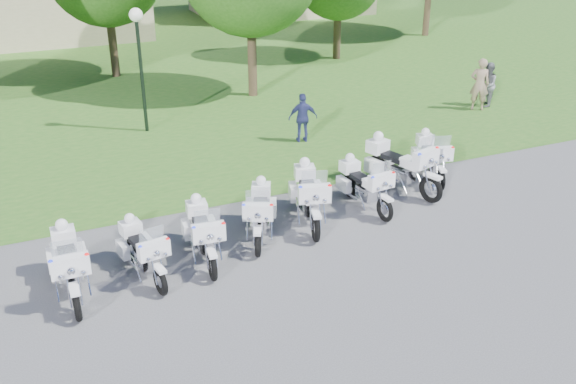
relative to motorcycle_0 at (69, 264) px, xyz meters
name	(u,v)px	position (x,y,z in m)	size (l,w,h in m)	color
ground	(347,241)	(6.15, -0.38, -0.67)	(100.00, 100.00, 0.00)	#4F4F54
grass_lawn	(128,33)	(6.15, 26.62, -0.67)	(100.00, 48.00, 0.01)	#2E6921
motorcycle_0	(69,264)	(0.00, 0.00, 0.00)	(0.79, 2.39, 1.61)	black
motorcycle_1	(143,250)	(1.50, 0.08, -0.07)	(0.91, 2.12, 1.43)	black
motorcycle_2	(203,232)	(2.87, 0.26, -0.03)	(0.89, 2.28, 1.53)	black
motorcycle_3	(260,212)	(4.38, 0.70, -0.04)	(1.31, 2.10, 1.51)	black
motorcycle_4	(309,195)	(5.78, 0.95, 0.03)	(1.27, 2.43, 1.68)	black
motorcycle_5	(364,184)	(7.41, 1.10, -0.04)	(0.83, 2.25, 1.51)	black
motorcycle_6	(400,164)	(8.83, 1.67, 0.07)	(1.34, 2.56, 1.77)	black
motorcycle_7	(431,156)	(10.11, 2.01, -0.04)	(1.18, 2.17, 1.51)	black
lamp_post	(138,40)	(3.51, 9.17, 2.44)	(0.44, 0.44, 4.12)	black
building_west	(10,0)	(0.15, 27.62, 1.40)	(14.56, 8.32, 4.10)	tan
bystander_a	(480,84)	(15.42, 6.58, 0.30)	(0.71, 0.47, 1.94)	gray
bystander_b	(487,85)	(15.97, 6.79, 0.17)	(0.81, 0.63, 1.68)	slate
bystander_c	(303,118)	(7.98, 6.10, 0.13)	(0.94, 0.39, 1.61)	navy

